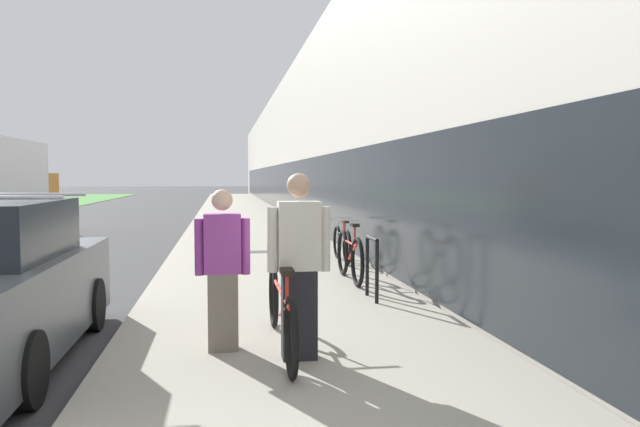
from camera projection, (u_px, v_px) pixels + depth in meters
sidewalk_slab at (243, 220)px, 24.53m from camera, size 3.81×70.00×0.12m
storefront_facade at (368, 152)px, 33.31m from camera, size 10.01×70.00×6.17m
tandem_bicycle at (281, 311)px, 5.93m from camera, size 0.52×2.46×0.87m
person_rider at (299, 266)px, 5.62m from camera, size 0.57×0.22×1.68m
person_bystander at (223, 270)px, 5.89m from camera, size 0.52×0.20×1.53m
bike_rack_hoop at (372, 261)px, 8.35m from camera, size 0.05×0.60×0.84m
cruiser_bike_nearest at (350, 256)px, 9.84m from camera, size 0.52×1.89×0.95m
cruiser_bike_middle at (342, 243)px, 12.04m from camera, size 0.52×1.67×0.84m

